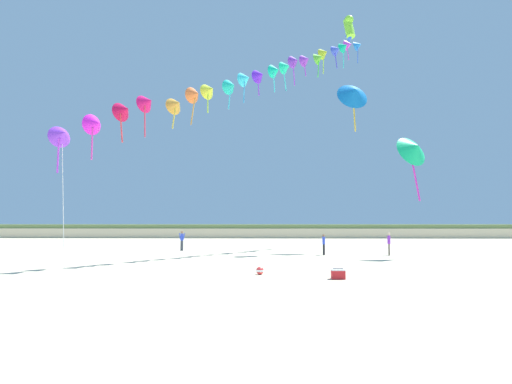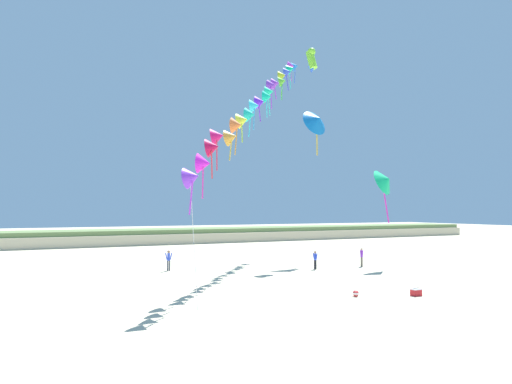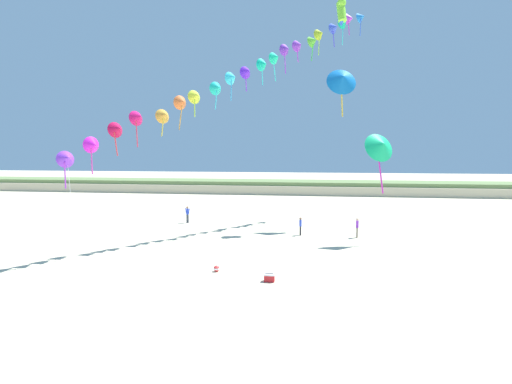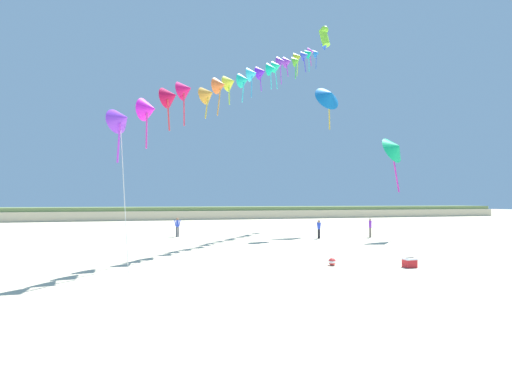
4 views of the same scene
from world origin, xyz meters
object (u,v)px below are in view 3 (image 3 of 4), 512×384
at_px(beach_ball, 216,269).
at_px(person_near_left, 300,225).
at_px(person_near_right, 357,226).
at_px(large_kite_low_lead, 381,146).
at_px(person_mid_center, 187,213).
at_px(large_kite_high_solo, 341,11).
at_px(beach_cooler, 269,278).
at_px(large_kite_mid_trail, 342,79).

bearing_deg(beach_ball, person_near_left, 67.84).
xyz_separation_m(person_near_right, large_kite_low_lead, (1.48, -1.51, 6.60)).
bearing_deg(person_mid_center, large_kite_high_solo, 4.95).
height_order(large_kite_high_solo, beach_cooler, large_kite_high_solo).
relative_size(person_mid_center, large_kite_mid_trail, 0.34).
xyz_separation_m(person_near_right, beach_ball, (-9.25, -10.92, -0.78)).
bearing_deg(large_kite_mid_trail, beach_cooler, -105.28).
bearing_deg(large_kite_mid_trail, large_kite_high_solo, 104.71).
relative_size(person_near_left, beach_ball, 4.26).
distance_m(person_near_right, large_kite_mid_trail, 13.98).
distance_m(person_mid_center, large_kite_mid_trail, 19.76).
bearing_deg(large_kite_low_lead, large_kite_mid_trail, 110.97).
relative_size(person_near_left, large_kite_low_lead, 0.31).
distance_m(person_near_left, large_kite_mid_trail, 14.34).
xyz_separation_m(person_mid_center, beach_cooler, (10.18, -16.94, -0.76)).
xyz_separation_m(person_near_right, large_kite_high_solo, (-1.30, 5.95, 19.20)).
distance_m(person_near_left, beach_ball, 12.12).
distance_m(large_kite_high_solo, beach_ball, 27.33).
relative_size(person_near_right, person_mid_center, 0.98).
relative_size(person_near_left, large_kite_high_solo, 0.61).
relative_size(large_kite_mid_trail, beach_cooler, 8.53).
height_order(large_kite_low_lead, large_kite_high_solo, large_kite_high_solo).
bearing_deg(large_kite_mid_trail, person_near_left, -125.35).
bearing_deg(person_near_right, large_kite_high_solo, 102.30).
bearing_deg(large_kite_high_solo, person_mid_center, -175.05).
bearing_deg(beach_cooler, person_near_left, 84.35).
bearing_deg(person_mid_center, beach_cooler, -59.00).
distance_m(large_kite_mid_trail, beach_ball, 22.71).
relative_size(large_kite_low_lead, large_kite_high_solo, 1.95).
height_order(person_near_right, beach_ball, person_near_right).
bearing_deg(person_near_left, large_kite_mid_trail, 54.65).
height_order(large_kite_high_solo, beach_ball, large_kite_high_solo).
height_order(large_kite_mid_trail, beach_cooler, large_kite_mid_trail).
height_order(person_near_left, large_kite_high_solo, large_kite_high_solo).
relative_size(large_kite_low_lead, beach_ball, 13.68).
relative_size(person_mid_center, large_kite_low_lead, 0.34).
height_order(person_near_left, person_near_right, person_near_right).
bearing_deg(large_kite_mid_trail, large_kite_low_lead, -69.03).
distance_m(large_kite_low_lead, beach_ball, 16.07).
distance_m(person_near_right, beach_cooler, 13.66).
height_order(person_mid_center, beach_cooler, person_mid_center).
xyz_separation_m(large_kite_mid_trail, large_kite_high_solo, (-0.17, 0.65, 6.31)).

